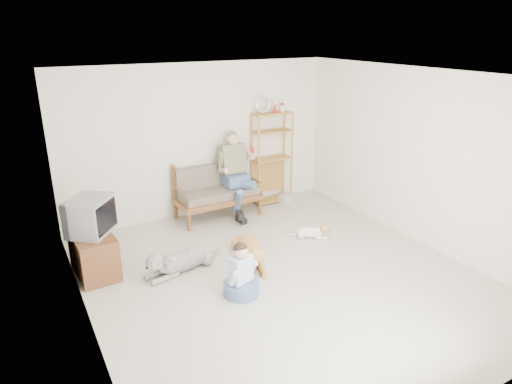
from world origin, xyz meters
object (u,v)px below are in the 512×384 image
loveseat (216,190)px  golden_retriever (250,252)px  tv_stand (93,254)px  etagere (272,157)px

loveseat → golden_retriever: loveseat is taller
golden_retriever → loveseat: bearing=97.6°
tv_stand → etagere: bearing=15.0°
loveseat → etagere: (1.23, 0.12, 0.42)m
loveseat → golden_retriever: 1.90m
etagere → golden_retriever: 2.60m
etagere → tv_stand: etagere is taller
tv_stand → golden_retriever: bearing=-24.0°
etagere → tv_stand: size_ratio=2.22×
tv_stand → golden_retriever: 2.20m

